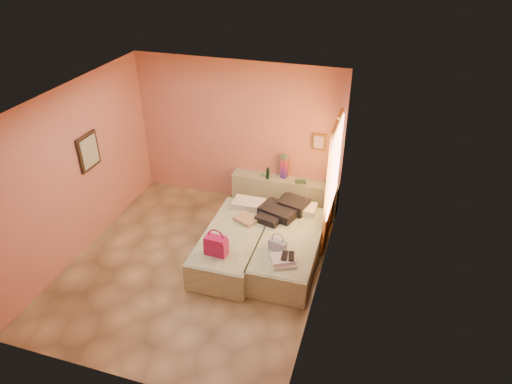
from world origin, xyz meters
TOP-DOWN VIEW (x-y plane):
  - ground at (0.00, 0.00)m, footprint 4.50×4.50m
  - room_walls at (0.21, 0.57)m, footprint 4.02×4.51m
  - headboard_ledge at (0.98, 2.10)m, footprint 2.05×0.30m
  - bed_left at (0.55, 0.40)m, footprint 0.93×2.01m
  - bed_right at (1.45, 0.53)m, footprint 0.93×2.01m
  - water_bottle at (0.65, 2.02)m, footprint 0.08×0.08m
  - rainbow_box at (0.94, 2.15)m, footprint 0.13×0.13m
  - small_dish at (0.55, 2.14)m, footprint 0.13×0.13m
  - green_book at (1.29, 2.05)m, footprint 0.23×0.19m
  - flower_vase at (1.82, 2.06)m, footprint 0.21×0.21m
  - magenta_handbag at (0.47, -0.20)m, footprint 0.35×0.21m
  - khaki_garment at (0.64, 0.78)m, footprint 0.46×0.42m
  - clothes_pile at (1.17, 1.11)m, footprint 0.77×0.77m
  - blue_handbag at (1.34, 0.15)m, footprint 0.30×0.19m
  - towel_stack at (1.51, -0.13)m, footprint 0.44×0.42m
  - sandal_pair at (1.56, -0.08)m, footprint 0.19×0.24m

SIDE VIEW (x-z plane):
  - ground at x=0.00m, z-range 0.00..0.00m
  - bed_left at x=0.55m, z-range 0.00..0.50m
  - bed_right at x=1.45m, z-range 0.00..0.50m
  - headboard_ledge at x=0.98m, z-range 0.00..0.65m
  - khaki_garment at x=0.64m, z-range 0.50..0.56m
  - towel_stack at x=1.51m, z-range 0.50..0.60m
  - blue_handbag at x=1.34m, z-range 0.50..0.68m
  - clothes_pile at x=1.17m, z-range 0.50..0.70m
  - sandal_pair at x=1.56m, z-range 0.60..0.62m
  - magenta_handbag at x=0.47m, z-range 0.50..0.82m
  - small_dish at x=0.55m, z-range 0.65..0.68m
  - green_book at x=1.29m, z-range 0.65..0.68m
  - water_bottle at x=0.65m, z-range 0.65..0.87m
  - flower_vase at x=1.82m, z-range 0.65..0.88m
  - rainbow_box at x=0.94m, z-range 0.65..1.12m
  - room_walls at x=0.21m, z-range 0.38..3.19m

